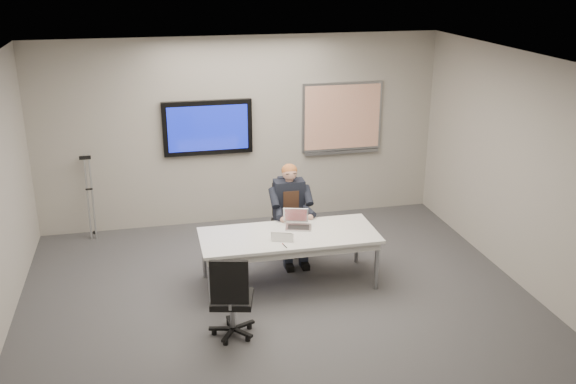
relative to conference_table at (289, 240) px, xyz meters
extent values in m
cube|color=#38383A|center=(-0.22, -0.79, -0.59)|extent=(6.00, 6.00, 0.02)
cube|color=white|center=(-0.22, -0.79, 2.21)|extent=(6.00, 6.00, 0.02)
cube|color=#A4A094|center=(-0.22, 2.21, 0.81)|extent=(6.00, 0.02, 2.80)
cube|color=#A4A094|center=(-0.22, -3.79, 0.81)|extent=(6.00, 0.02, 2.80)
cube|color=#A4A094|center=(2.78, -0.79, 0.81)|extent=(0.02, 6.00, 2.80)
cube|color=silver|center=(0.00, 0.00, 0.06)|extent=(2.16, 0.91, 0.04)
cube|color=silver|center=(0.00, 0.00, -0.01)|extent=(2.07, 0.82, 0.09)
cylinder|color=gray|center=(-1.01, -0.37, -0.27)|extent=(0.05, 0.05, 0.63)
cylinder|color=gray|center=(1.00, -0.38, -0.27)|extent=(0.05, 0.05, 0.63)
cylinder|color=gray|center=(-1.00, 0.38, -0.27)|extent=(0.05, 0.05, 0.63)
cylinder|color=gray|center=(1.01, 0.37, -0.27)|extent=(0.05, 0.05, 0.63)
cube|color=black|center=(-0.72, 2.16, 0.91)|extent=(1.30, 0.08, 0.80)
cube|color=navy|center=(-0.72, 2.12, 0.91)|extent=(1.16, 0.01, 0.66)
cube|color=gray|center=(1.33, 2.19, 0.96)|extent=(1.25, 0.04, 1.05)
cube|color=white|center=(1.33, 2.16, 0.96)|extent=(1.18, 0.01, 0.98)
cube|color=gray|center=(1.33, 2.15, 0.41)|extent=(1.18, 0.05, 0.04)
cylinder|color=gray|center=(0.19, 0.86, -0.33)|extent=(0.05, 0.05, 0.33)
cube|color=black|center=(0.19, 0.86, -0.17)|extent=(0.44, 0.44, 0.06)
cube|color=black|center=(0.20, 1.06, 0.13)|extent=(0.38, 0.07, 0.47)
cylinder|color=gray|center=(-0.84, -1.01, -0.33)|extent=(0.06, 0.06, 0.33)
cube|color=black|center=(-0.84, -1.01, -0.16)|extent=(0.52, 0.52, 0.07)
cube|color=black|center=(-0.89, -1.21, 0.15)|extent=(0.39, 0.14, 0.48)
cube|color=black|center=(0.19, 0.83, 0.20)|extent=(0.40, 0.23, 0.55)
cube|color=#362116|center=(0.19, 0.72, 0.23)|extent=(0.21, 0.02, 0.27)
sphere|color=tan|center=(0.19, 0.81, 0.59)|extent=(0.20, 0.20, 0.20)
ellipsoid|color=#994D27|center=(0.19, 0.82, 0.62)|extent=(0.21, 0.21, 0.17)
cube|color=#ADADAF|center=(0.16, 0.15, 0.08)|extent=(0.36, 0.30, 0.02)
cube|color=black|center=(0.16, 0.14, 0.09)|extent=(0.30, 0.22, 0.00)
cube|color=#ADADAF|center=(0.16, 0.30, 0.19)|extent=(0.32, 0.16, 0.21)
cube|color=red|center=(0.16, 0.29, 0.20)|extent=(0.28, 0.13, 0.17)
cylinder|color=black|center=(-0.13, -0.33, 0.08)|extent=(0.03, 0.13, 0.01)
camera|label=1|loc=(-1.59, -6.96, 3.20)|focal=40.00mm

